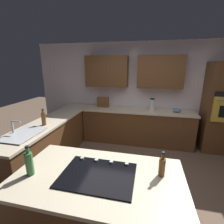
% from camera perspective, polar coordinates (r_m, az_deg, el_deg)
% --- Properties ---
extents(ground_plane, '(14.00, 14.00, 0.00)m').
position_cam_1_polar(ground_plane, '(3.11, 7.68, -24.13)').
color(ground_plane, brown).
extents(wall_back, '(6.00, 0.44, 2.60)m').
position_cam_1_polar(wall_back, '(4.47, 9.88, 8.66)').
color(wall_back, silver).
rests_on(wall_back, ground).
extents(lower_cabinets_back, '(2.80, 0.60, 0.86)m').
position_cam_1_polar(lower_cabinets_back, '(4.40, 8.69, -5.14)').
color(lower_cabinets_back, brown).
rests_on(lower_cabinets_back, ground).
extents(countertop_back, '(2.84, 0.64, 0.04)m').
position_cam_1_polar(countertop_back, '(4.26, 8.94, 0.52)').
color(countertop_back, beige).
rests_on(countertop_back, lower_cabinets_back).
extents(lower_cabinets_side, '(0.60, 2.90, 0.86)m').
position_cam_1_polar(lower_cabinets_side, '(3.87, -19.47, -8.96)').
color(lower_cabinets_side, brown).
rests_on(lower_cabinets_side, ground).
extents(countertop_side, '(0.64, 2.94, 0.04)m').
position_cam_1_polar(countertop_side, '(3.71, -20.11, -2.62)').
color(countertop_side, beige).
rests_on(countertop_side, lower_cabinets_side).
extents(island_base, '(1.68, 0.91, 0.86)m').
position_cam_1_polar(island_base, '(2.13, -4.61, -31.35)').
color(island_base, brown).
rests_on(island_base, ground).
extents(island_top, '(1.76, 0.99, 0.04)m').
position_cam_1_polar(island_top, '(1.83, -4.94, -21.74)').
color(island_top, beige).
rests_on(island_top, island_base).
extents(wall_oven, '(0.80, 0.66, 2.09)m').
position_cam_1_polar(wall_oven, '(4.54, 34.38, 1.00)').
color(wall_oven, brown).
rests_on(wall_oven, ground).
extents(sink_unit, '(0.46, 0.70, 0.23)m').
position_cam_1_polar(sink_unit, '(3.08, -28.67, -6.65)').
color(sink_unit, '#515456').
rests_on(sink_unit, countertop_side).
extents(cooktop, '(0.76, 0.56, 0.03)m').
position_cam_1_polar(cooktop, '(1.82, -4.91, -20.94)').
color(cooktop, black).
rests_on(cooktop, island_top).
extents(blender, '(0.15, 0.15, 0.32)m').
position_cam_1_polar(blender, '(4.19, 13.78, 2.22)').
color(blender, beige).
rests_on(blender, countertop_back).
extents(mixing_bowl, '(0.19, 0.19, 0.10)m').
position_cam_1_polar(mixing_bowl, '(4.27, 21.77, 0.58)').
color(mixing_bowl, '#668CB2').
rests_on(mixing_bowl, countertop_back).
extents(spice_rack, '(0.31, 0.11, 0.28)m').
position_cam_1_polar(spice_rack, '(4.46, -3.17, 3.46)').
color(spice_rack, brown).
rests_on(spice_rack, countertop_back).
extents(dish_soap_bottle, '(0.08, 0.08, 0.32)m').
position_cam_1_polar(dish_soap_bottle, '(3.36, -22.88, -2.12)').
color(dish_soap_bottle, brown).
rests_on(dish_soap_bottle, countertop_side).
extents(oil_bottle, '(0.08, 0.08, 0.33)m').
position_cam_1_polar(oil_bottle, '(1.95, -27.04, -15.65)').
color(oil_bottle, '#336B38').
rests_on(oil_bottle, island_top).
extents(second_bottle, '(0.07, 0.07, 0.27)m').
position_cam_1_polar(second_bottle, '(1.82, 17.14, -17.79)').
color(second_bottle, brown).
rests_on(second_bottle, island_top).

